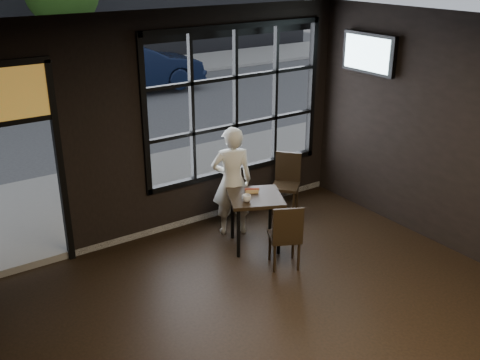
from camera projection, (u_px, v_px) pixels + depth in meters
floor at (328, 359)px, 5.77m from camera, size 6.00×7.00×0.02m
ceiling at (351, 40)px, 4.56m from camera, size 6.00×7.00×0.02m
window_frame at (235, 102)px, 8.40m from camera, size 3.06×0.12×2.28m
cafe_table at (255, 221)px, 7.84m from camera, size 0.95×0.95×0.78m
chair_near at (285, 234)px, 7.32m from camera, size 0.53×0.53×0.91m
chair_window at (286, 184)px, 8.86m from camera, size 0.58×0.58×0.95m
man at (232, 181)px, 8.08m from camera, size 0.70×0.59×1.63m
hotdog at (252, 191)px, 7.79m from camera, size 0.21×0.16×0.06m
cup at (247, 198)px, 7.50m from camera, size 0.17×0.17×0.10m
tv at (369, 53)px, 8.29m from camera, size 0.11×1.01×0.59m
navy_car at (133, 67)px, 16.32m from camera, size 4.20×1.69×1.36m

